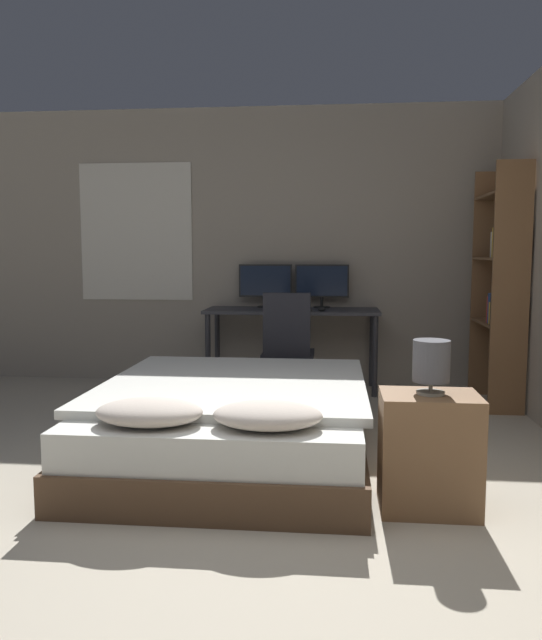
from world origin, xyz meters
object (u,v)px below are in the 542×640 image
Objects in this scene: computer_mouse at (322,309)px; office_chair at (288,363)px; bed at (233,421)px; bedside_lamp at (431,362)px; bookshelf at (501,279)px; desk at (292,319)px; keyboard at (291,310)px; monitor_right at (322,283)px; nightstand at (429,452)px; monitor_left at (265,283)px.

office_chair reaches higher than computer_mouse.
bed is 1.40m from bedside_lamp.
computer_mouse is 0.03× the size of bookshelf.
keyboard reaches higher than desk.
bed is 2.68m from bookshelf.
monitor_right is 1.64m from bookshelf.
desk is at bearing 107.83° from nightstand.
office_chair is (-0.27, -0.54, -0.41)m from computer_mouse.
bedside_lamp is 0.17× the size of desk.
desk is (0.24, 2.04, 0.43)m from bed.
office_chair is 0.49× the size of bookshelf.
bookshelf is (0.90, 2.23, 0.32)m from bedside_lamp.
monitor_left and monitor_right have the same top height.
bookshelf is (1.76, 0.24, 0.70)m from office_chair.
keyboard is (-0.00, -0.18, 0.10)m from desk.
desk is at bearing -146.49° from monitor_right.
bookshelf reaches higher than bedside_lamp.
monitor_right is 1.35× the size of keyboard.
computer_mouse is 0.72m from office_chair.
monitor_right is 0.51m from keyboard.
bookshelf is at bearing 7.71° from office_chair.
keyboard is at bearing 108.99° from nightstand.
nightstand is 2.72m from keyboard.
office_chair is at bearing -116.56° from computer_mouse.
monitor_right is at bearing 156.31° from bookshelf.
bedside_lamp is at bearing -31.23° from bed.
nightstand is 1.16× the size of monitor_left.
bed is 3.47× the size of nightstand.
monitor_right is at bearing 101.70° from bedside_lamp.
bed is 1.95m from keyboard.
nightstand is at bearing -72.17° from desk.
nightstand is at bearing -78.30° from monitor_right.
bedside_lamp is at bearing -66.70° from office_chair.
office_chair reaches higher than bed.
bedside_lamp is 2.43m from bookshelf.
keyboard reaches higher than bed.
office_chair is (0.29, -0.89, -0.63)m from monitor_left.
desk is (-0.87, 2.71, 0.37)m from nightstand.
keyboard is (0.24, 1.86, 0.53)m from bed.
bedside_lamp is 0.53× the size of monitor_left.
monitor_right is at bearing 33.51° from desk.
bed is at bearing -89.07° from monitor_left.
monitor_right is (0.51, 2.22, 0.77)m from bed.
computer_mouse is (-0.59, 2.53, 0.03)m from bedside_lamp.
monitor_left is 0.51m from keyboard.
nightstand is 3.19m from monitor_left.
bookshelf is (0.90, 2.23, 0.78)m from nightstand.
computer_mouse is at bearing 168.68° from bookshelf.
monitor_left reaches higher than keyboard.
bed is 1.35m from office_chair.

